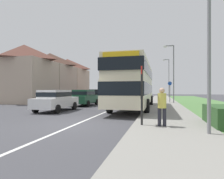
{
  "coord_description": "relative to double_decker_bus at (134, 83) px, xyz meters",
  "views": [
    {
      "loc": [
        3.71,
        -8.04,
        1.6
      ],
      "look_at": [
        0.67,
        4.16,
        1.6
      ],
      "focal_mm": 30.54,
      "sensor_mm": 36.0,
      "label": 1
    }
  ],
  "objects": [
    {
      "name": "parked_car_dark_green",
      "position": [
        -5.22,
        2.09,
        -1.27
      ],
      "size": [
        1.88,
        4.05,
        1.58
      ],
      "color": "#19472D",
      "rests_on": "ground_plane"
    },
    {
      "name": "parked_car_white",
      "position": [
        -5.4,
        -2.97,
        -1.28
      ],
      "size": [
        1.87,
        4.17,
        1.56
      ],
      "color": "silver",
      "rests_on": "ground_plane"
    },
    {
      "name": "lane_marking_centre",
      "position": [
        -1.69,
        0.44,
        -2.14
      ],
      "size": [
        0.14,
        60.0,
        0.01
      ],
      "primitive_type": "cube",
      "color": "silver",
      "rests_on": "ground_plane"
    },
    {
      "name": "parked_car_red",
      "position": [
        -5.21,
        12.69,
        -1.23
      ],
      "size": [
        1.97,
        4.45,
        1.65
      ],
      "color": "#B21E1E",
      "rests_on": "ground_plane"
    },
    {
      "name": "pedestrian_at_stop",
      "position": [
        2.13,
        -7.66,
        -1.17
      ],
      "size": [
        0.34,
        0.34,
        1.67
      ],
      "color": "#23232D",
      "rests_on": "ground_plane"
    },
    {
      "name": "ground_plane",
      "position": [
        -1.69,
        -7.56,
        -2.14
      ],
      "size": [
        120.0,
        120.0,
        0.0
      ],
      "primitive_type": "plane",
      "color": "#424247"
    },
    {
      "name": "cycle_route_sign",
      "position": [
        3.2,
        7.19,
        -0.72
      ],
      "size": [
        0.44,
        0.08,
        2.52
      ],
      "color": "slate",
      "rests_on": "ground_plane"
    },
    {
      "name": "roadside_hedge",
      "position": [
        4.61,
        -6.75,
        -1.69
      ],
      "size": [
        1.1,
        2.55,
        0.9
      ],
      "primitive_type": "cube",
      "color": "#2D5128",
      "rests_on": "ground_plane"
    },
    {
      "name": "double_decker_bus",
      "position": [
        0.0,
        0.0,
        0.0
      ],
      "size": [
        2.8,
        11.32,
        3.7
      ],
      "color": "beige",
      "rests_on": "ground_plane"
    },
    {
      "name": "house_terrace_far_side",
      "position": [
        -13.88,
        9.75,
        1.38
      ],
      "size": [
        6.32,
        16.61,
        7.05
      ],
      "color": "tan",
      "rests_on": "ground_plane"
    },
    {
      "name": "street_lamp_far",
      "position": [
        3.7,
        22.14,
        2.09
      ],
      "size": [
        1.14,
        0.2,
        7.37
      ],
      "color": "slate",
      "rests_on": "ground_plane"
    },
    {
      "name": "bus_stop_sign",
      "position": [
        1.31,
        -7.58,
        -0.6
      ],
      "size": [
        0.09,
        0.52,
        2.6
      ],
      "color": "black",
      "rests_on": "ground_plane"
    },
    {
      "name": "pavement_near_side",
      "position": [
        2.51,
        -1.56,
        -2.08
      ],
      "size": [
        3.2,
        68.0,
        0.12
      ],
      "primitive_type": "cube",
      "color": "gray",
      "rests_on": "ground_plane"
    },
    {
      "name": "street_lamp_mid",
      "position": [
        3.46,
        6.56,
        1.66
      ],
      "size": [
        1.14,
        0.2,
        6.54
      ],
      "color": "slate",
      "rests_on": "ground_plane"
    },
    {
      "name": "parked_car_black",
      "position": [
        -5.42,
        7.32,
        -1.25
      ],
      "size": [
        1.92,
        4.45,
        1.61
      ],
      "color": "black",
      "rests_on": "ground_plane"
    }
  ]
}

